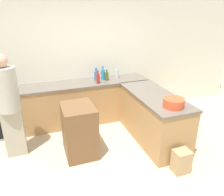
# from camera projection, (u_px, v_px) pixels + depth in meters

# --- Properties ---
(ground_plane) EXTENTS (14.00, 14.00, 0.00)m
(ground_plane) POSITION_uv_depth(u_px,v_px,m) (115.00, 170.00, 3.39)
(ground_plane) COLOR beige
(wall_back) EXTENTS (8.00, 0.06, 2.70)m
(wall_back) POSITION_uv_depth(u_px,v_px,m) (82.00, 58.00, 4.67)
(wall_back) COLOR silver
(wall_back) RESTS_ON ground_plane
(counter_back) EXTENTS (2.64, 0.62, 0.90)m
(counter_back) POSITION_uv_depth(u_px,v_px,m) (87.00, 102.00, 4.73)
(counter_back) COLOR tan
(counter_back) RESTS_ON ground_plane
(counter_peninsula) EXTENTS (0.69, 1.67, 0.90)m
(counter_peninsula) POSITION_uv_depth(u_px,v_px,m) (153.00, 117.00, 4.06)
(counter_peninsula) COLOR tan
(counter_peninsula) RESTS_ON ground_plane
(range_oven) EXTENTS (0.62, 0.60, 0.91)m
(range_oven) POSITION_uv_depth(u_px,v_px,m) (5.00, 113.00, 4.22)
(range_oven) COLOR #ADADB2
(range_oven) RESTS_ON ground_plane
(island_table) EXTENTS (0.51, 0.64, 0.88)m
(island_table) POSITION_uv_depth(u_px,v_px,m) (79.00, 130.00, 3.63)
(island_table) COLOR brown
(island_table) RESTS_ON ground_plane
(mixing_bowl) EXTENTS (0.33, 0.33, 0.14)m
(mixing_bowl) POSITION_uv_depth(u_px,v_px,m) (174.00, 103.00, 3.38)
(mixing_bowl) COLOR #DB512D
(mixing_bowl) RESTS_ON counter_peninsula
(vinegar_bottle_clear) EXTENTS (0.08, 0.08, 0.26)m
(vinegar_bottle_clear) POSITION_uv_depth(u_px,v_px,m) (117.00, 74.00, 4.79)
(vinegar_bottle_clear) COLOR silver
(vinegar_bottle_clear) RESTS_ON counter_back
(dish_soap_bottle) EXTENTS (0.09, 0.09, 0.29)m
(dish_soap_bottle) POSITION_uv_depth(u_px,v_px,m) (103.00, 74.00, 4.69)
(dish_soap_bottle) COLOR #338CBF
(dish_soap_bottle) RESTS_ON counter_back
(olive_oil_bottle) EXTENTS (0.07, 0.07, 0.23)m
(olive_oil_bottle) POSITION_uv_depth(u_px,v_px,m) (107.00, 76.00, 4.65)
(olive_oil_bottle) COLOR #475B1E
(olive_oil_bottle) RESTS_ON counter_back
(water_bottle_blue) EXTENTS (0.08, 0.08, 0.27)m
(water_bottle_blue) POSITION_uv_depth(u_px,v_px,m) (96.00, 75.00, 4.64)
(water_bottle_blue) COLOR #386BB7
(water_bottle_blue) RESTS_ON counter_back
(hot_sauce_bottle) EXTENTS (0.07, 0.07, 0.28)m
(hot_sauce_bottle) POSITION_uv_depth(u_px,v_px,m) (98.00, 78.00, 4.44)
(hot_sauce_bottle) COLOR red
(hot_sauce_bottle) RESTS_ON counter_back
(person_by_range) EXTENTS (0.35, 0.35, 1.72)m
(person_by_range) POSITION_uv_depth(u_px,v_px,m) (9.00, 104.00, 3.43)
(person_by_range) COLOR #ADA38E
(person_by_range) RESTS_ON ground_plane
(paper_bag) EXTENTS (0.25, 0.21, 0.37)m
(paper_bag) POSITION_uv_depth(u_px,v_px,m) (181.00, 161.00, 3.29)
(paper_bag) COLOR tan
(paper_bag) RESTS_ON ground_plane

